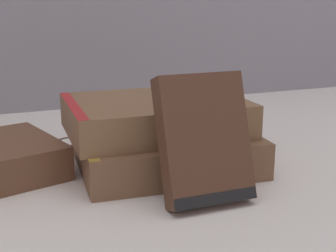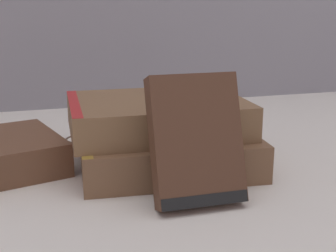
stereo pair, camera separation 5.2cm
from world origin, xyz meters
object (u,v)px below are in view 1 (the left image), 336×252
at_px(book_flat_bottom, 162,151).
at_px(book_flat_top, 151,116).
at_px(book_leaning_front, 204,144).
at_px(pocket_watch, 186,99).
at_px(reading_glasses, 87,137).

distance_m(book_flat_bottom, book_flat_top, 0.05).
xyz_separation_m(book_flat_bottom, book_flat_top, (-0.01, 0.01, 0.04)).
height_order(book_flat_top, book_leaning_front, book_leaning_front).
relative_size(pocket_watch, reading_glasses, 0.49).
distance_m(book_flat_bottom, pocket_watch, 0.07).
height_order(book_flat_bottom, reading_glasses, book_flat_bottom).
bearing_deg(reading_glasses, pocket_watch, -79.83).
bearing_deg(pocket_watch, book_leaning_front, -102.74).
height_order(book_flat_bottom, pocket_watch, pocket_watch).
bearing_deg(book_leaning_front, book_flat_top, 96.70).
height_order(book_flat_bottom, book_leaning_front, book_leaning_front).
relative_size(book_flat_top, reading_glasses, 1.99).
distance_m(book_leaning_front, reading_glasses, 0.29).
bearing_deg(book_flat_top, reading_glasses, 111.35).
bearing_deg(book_leaning_front, pocket_watch, 77.26).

